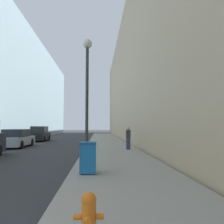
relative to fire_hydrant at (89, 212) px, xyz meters
The scene contains 8 objects.
sidewalk_right 16.93m from the fire_hydrant, 86.28° to the left, with size 3.98×60.00×0.13m.
building_right_stone 27.60m from the fire_hydrant, 69.74° to the left, with size 12.00×60.00×16.20m.
fire_hydrant is the anchor object (origin of this frame).
trash_bin 4.39m from the fire_hydrant, 92.88° to the left, with size 0.58×0.62×1.10m.
lamppost 9.10m from the fire_hydrant, 93.33° to the left, with size 0.51×0.51×6.44m.
parked_sedan_near 17.33m from the fire_hydrant, 113.52° to the left, with size 1.96×4.59×1.54m.
parked_sedan_far 24.51m from the fire_hydrant, 106.56° to the left, with size 1.88×4.30×1.78m.
pedestrian_on_sidewalk 12.39m from the fire_hydrant, 79.35° to the left, with size 0.32×0.21×1.61m.
Camera 1 is at (4.62, -2.38, 1.80)m, focal length 35.00 mm.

